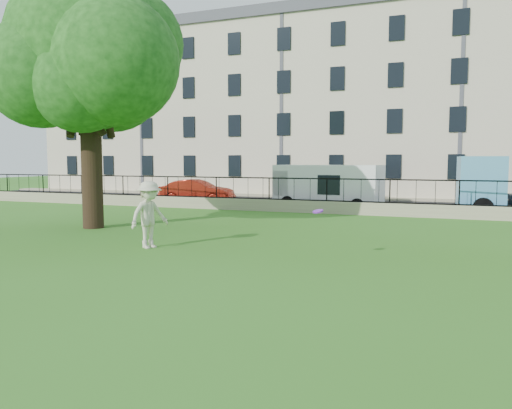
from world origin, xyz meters
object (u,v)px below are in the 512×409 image
at_px(man, 149,215).
at_px(red_sedan, 197,192).
at_px(tree, 87,53).
at_px(frisbee, 318,211).
at_px(white_van, 328,187).

bearing_deg(man, red_sedan, 42.60).
bearing_deg(tree, frisbee, -17.86).
distance_m(tree, white_van, 13.83).
bearing_deg(red_sedan, white_van, -97.56).
relative_size(frisbee, white_van, 0.05).
xyz_separation_m(tree, red_sedan, (-1.30, 10.84, -5.87)).
bearing_deg(man, tree, 76.30).
relative_size(man, frisbee, 7.33).
height_order(man, white_van, white_van).
relative_size(man, white_van, 0.35).
distance_m(man, frisbee, 5.13).
bearing_deg(red_sedan, tree, 179.29).
bearing_deg(tree, red_sedan, 96.85).
bearing_deg(tree, man, -33.00).
bearing_deg(man, frisbee, -72.03).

